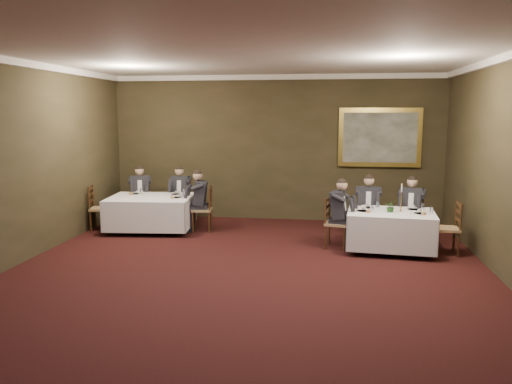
% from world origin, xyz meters
% --- Properties ---
extents(ground, '(10.00, 10.00, 0.00)m').
position_xyz_m(ground, '(0.00, 0.00, 0.00)').
color(ground, black).
rests_on(ground, ground).
extents(ceiling, '(8.00, 10.00, 0.10)m').
position_xyz_m(ceiling, '(0.00, 0.00, 3.50)').
color(ceiling, silver).
rests_on(ceiling, back_wall).
extents(back_wall, '(8.00, 0.10, 3.50)m').
position_xyz_m(back_wall, '(0.00, 5.00, 1.75)').
color(back_wall, '#2D2A16').
rests_on(back_wall, ground).
extents(front_wall, '(8.00, 0.10, 3.50)m').
position_xyz_m(front_wall, '(0.00, -5.00, 1.75)').
color(front_wall, '#2D2A16').
rests_on(front_wall, ground).
extents(crown_molding, '(8.00, 10.00, 0.12)m').
position_xyz_m(crown_molding, '(0.00, 0.00, 3.44)').
color(crown_molding, white).
rests_on(crown_molding, back_wall).
extents(table_main, '(1.71, 1.36, 0.67)m').
position_xyz_m(table_main, '(2.47, 2.37, 0.45)').
color(table_main, black).
rests_on(table_main, ground).
extents(table_second, '(1.94, 1.55, 0.67)m').
position_xyz_m(table_second, '(-2.60, 3.36, 0.45)').
color(table_second, black).
rests_on(table_second, ground).
extents(chair_main_backleft, '(0.46, 0.44, 1.00)m').
position_xyz_m(chair_main_backleft, '(2.11, 3.23, 0.28)').
color(chair_main_backleft, '#997B4E').
rests_on(chair_main_backleft, ground).
extents(diner_main_backleft, '(0.44, 0.50, 1.35)m').
position_xyz_m(diner_main_backleft, '(2.11, 3.21, 0.51)').
color(diner_main_backleft, black).
rests_on(diner_main_backleft, chair_main_backleft).
extents(chair_main_backright, '(0.55, 0.53, 1.00)m').
position_xyz_m(chair_main_backright, '(2.97, 3.15, 0.28)').
color(chair_main_backright, '#997B4E').
rests_on(chair_main_backright, ground).
extents(diner_main_backright, '(0.53, 0.58, 1.35)m').
position_xyz_m(diner_main_backright, '(2.97, 3.14, 0.51)').
color(diner_main_backright, black).
rests_on(diner_main_backright, chair_main_backright).
extents(chair_main_endleft, '(0.50, 0.52, 1.00)m').
position_xyz_m(chair_main_endleft, '(1.46, 2.46, 0.28)').
color(chair_main_endleft, '#997B4E').
rests_on(chair_main_endleft, ground).
extents(diner_main_endleft, '(0.55, 0.49, 1.35)m').
position_xyz_m(diner_main_endleft, '(1.47, 2.46, 0.51)').
color(diner_main_endleft, black).
rests_on(diner_main_endleft, chair_main_endleft).
extents(chair_main_endright, '(0.43, 0.45, 1.00)m').
position_xyz_m(chair_main_endright, '(3.48, 2.28, 0.28)').
color(chair_main_endright, '#997B4E').
rests_on(chair_main_endright, ground).
extents(chair_sec_backleft, '(0.55, 0.53, 1.00)m').
position_xyz_m(chair_sec_backleft, '(-3.18, 4.25, 0.28)').
color(chair_sec_backleft, '#997B4E').
rests_on(chair_sec_backleft, ground).
extents(diner_sec_backleft, '(0.53, 0.58, 1.35)m').
position_xyz_m(diner_sec_backleft, '(-3.17, 4.24, 0.51)').
color(diner_sec_backleft, black).
rests_on(diner_sec_backleft, chair_sec_backleft).
extents(chair_sec_backright, '(0.45, 0.43, 1.00)m').
position_xyz_m(chair_sec_backright, '(-2.20, 4.34, 0.28)').
color(chair_sec_backright, '#997B4E').
rests_on(chair_sec_backright, ground).
extents(diner_sec_backright, '(0.43, 0.49, 1.35)m').
position_xyz_m(diner_sec_backright, '(-2.20, 4.32, 0.51)').
color(diner_sec_backright, black).
rests_on(diner_sec_backright, chair_sec_backright).
extents(chair_sec_endright, '(0.47, 0.49, 1.00)m').
position_xyz_m(chair_sec_endright, '(-1.45, 3.46, 0.28)').
color(chair_sec_endright, '#997B4E').
rests_on(chair_sec_endright, ground).
extents(diner_sec_endright, '(0.52, 0.45, 1.35)m').
position_xyz_m(diner_sec_endright, '(-1.46, 3.46, 0.51)').
color(diner_sec_endright, black).
rests_on(diner_sec_endright, chair_sec_endright).
extents(chair_sec_endleft, '(0.50, 0.52, 1.00)m').
position_xyz_m(chair_sec_endleft, '(-3.75, 3.25, 0.28)').
color(chair_sec_endleft, '#997B4E').
rests_on(chair_sec_endleft, ground).
extents(centerpiece, '(0.24, 0.22, 0.23)m').
position_xyz_m(centerpiece, '(2.46, 2.32, 0.88)').
color(centerpiece, '#2D5926').
rests_on(centerpiece, table_main).
extents(candlestick, '(0.08, 0.08, 0.54)m').
position_xyz_m(candlestick, '(2.65, 2.42, 0.96)').
color(candlestick, '#AC7D34').
rests_on(candlestick, table_main).
extents(place_setting_table_main, '(0.33, 0.31, 0.14)m').
position_xyz_m(place_setting_table_main, '(2.12, 2.77, 0.80)').
color(place_setting_table_main, white).
rests_on(place_setting_table_main, table_main).
extents(place_setting_table_second, '(0.33, 0.31, 0.14)m').
position_xyz_m(place_setting_table_second, '(-3.07, 3.72, 0.80)').
color(place_setting_table_second, white).
rests_on(place_setting_table_second, table_second).
extents(painting, '(1.91, 0.09, 1.38)m').
position_xyz_m(painting, '(2.47, 4.94, 2.03)').
color(painting, gold).
rests_on(painting, back_wall).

